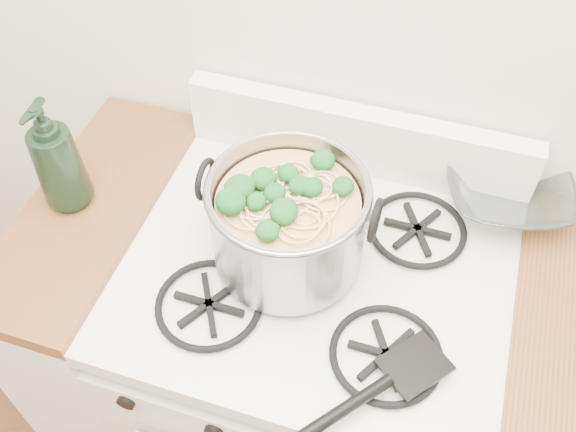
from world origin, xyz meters
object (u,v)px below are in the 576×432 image
Objects in this scene: spatula at (415,363)px; gas_range at (311,375)px; bottle at (55,156)px; glass_bowl at (505,196)px; stock_pot at (288,223)px.

gas_range is at bearing -176.66° from spatula.
bottle is (-0.54, 0.00, 0.61)m from gas_range.
gas_range is 3.52× the size of bottle.
stock_pot is at bearing -144.99° from glass_bowl.
bottle reaches higher than spatula.
gas_range is 0.66m from glass_bowl.
glass_bowl reaches higher than gas_range.
bottle is at bearing -162.34° from glass_bowl.
glass_bowl is (0.11, 0.44, 0.00)m from spatula.
stock_pot reaches higher than glass_bowl.
spatula is (0.28, -0.16, -0.08)m from stock_pot.
stock_pot is 0.49m from glass_bowl.
spatula is at bearing -103.92° from glass_bowl.
spatula is at bearing -35.77° from gas_range.
glass_bowl is at bearing 115.19° from spatula.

